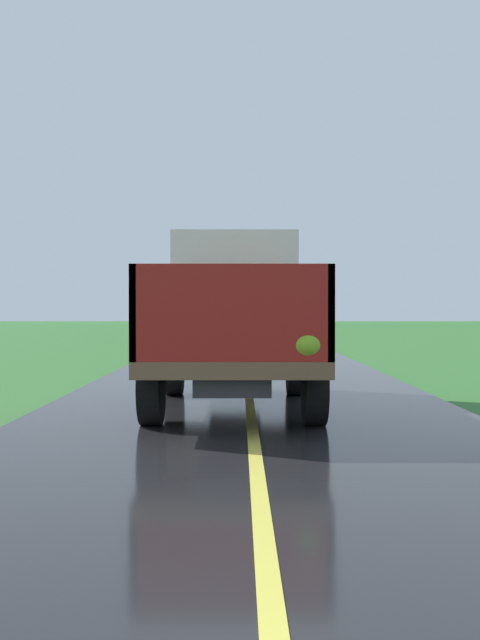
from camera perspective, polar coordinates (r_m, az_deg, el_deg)
The scene contains 1 object.
banana_truck_near at distance 12.01m, azimuth -0.18°, elevation 0.32°, with size 2.38×5.86×2.80m.
Camera 1 is at (-0.16, 0.11, 1.57)m, focal length 41.91 mm.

